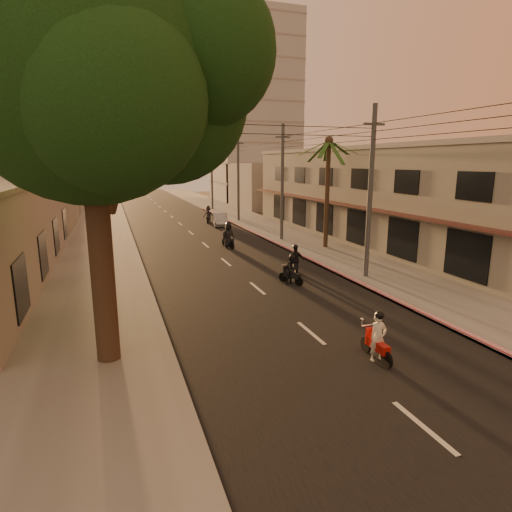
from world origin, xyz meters
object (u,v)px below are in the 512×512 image
object	(u,v)px
parked_car	(220,220)
palm_tree	(329,147)
broadleaf_tree	(102,76)
scooter_mid_a	(292,271)
scooter_mid_b	(295,260)
scooter_far_a	(228,236)
scooter_far_b	(208,215)
scooter_red	(378,339)

from	to	relation	value
parked_car	palm_tree	bearing A→B (deg)	-60.94
broadleaf_tree	palm_tree	bearing A→B (deg)	43.48
broadleaf_tree	scooter_mid_a	world-z (taller)	broadleaf_tree
scooter_mid_b	scooter_far_a	size ratio (longest dim) A/B	0.86
scooter_mid_a	scooter_far_b	world-z (taller)	scooter_far_b
palm_tree	scooter_mid_b	distance (m)	10.10
palm_tree	scooter_mid_b	world-z (taller)	palm_tree
scooter_far_b	palm_tree	bearing A→B (deg)	-50.52
parked_car	scooter_far_b	bearing A→B (deg)	114.55
scooter_mid_a	scooter_far_b	bearing A→B (deg)	62.81
palm_tree	parked_car	world-z (taller)	palm_tree
scooter_far_a	parked_car	world-z (taller)	scooter_far_a
palm_tree	scooter_far_a	world-z (taller)	palm_tree
scooter_red	scooter_far_b	bearing A→B (deg)	87.63
broadleaf_tree	scooter_red	xyz separation A→B (m)	(7.61, -2.78, -7.76)
scooter_mid_b	scooter_far_b	world-z (taller)	scooter_far_b
broadleaf_tree	scooter_mid_b	distance (m)	14.59
broadleaf_tree	scooter_red	world-z (taller)	broadleaf_tree
scooter_mid_b	palm_tree	bearing A→B (deg)	67.89
scooter_red	scooter_far_a	size ratio (longest dim) A/B	0.86
scooter_mid_a	scooter_far_a	world-z (taller)	scooter_far_a
scooter_far_a	parked_car	size ratio (longest dim) A/B	0.49
palm_tree	parked_car	xyz separation A→B (m)	(-4.46, 13.36, -6.53)
scooter_far_a	palm_tree	bearing A→B (deg)	-28.95
scooter_far_a	scooter_far_b	xyz separation A→B (m)	(1.56, 13.45, -0.05)
scooter_mid_a	scooter_mid_b	world-z (taller)	scooter_mid_b
scooter_red	broadleaf_tree	bearing A→B (deg)	160.95
scooter_mid_b	scooter_far_a	distance (m)	8.50
palm_tree	parked_car	distance (m)	15.52
scooter_red	parked_car	world-z (taller)	scooter_red
parked_car	scooter_mid_b	bearing A→B (deg)	-81.19
scooter_mid_a	parked_car	xyz separation A→B (m)	(1.62, 21.18, -0.10)
broadleaf_tree	scooter_mid_b	bearing A→B (deg)	39.58
broadleaf_tree	palm_tree	distance (m)	20.18
parked_car	scooter_red	bearing A→B (deg)	-84.25
broadleaf_tree	scooter_mid_b	size ratio (longest dim) A/B	7.19
scooter_mid_b	scooter_far_b	bearing A→B (deg)	108.27
scooter_mid_b	parked_car	size ratio (longest dim) A/B	0.42
broadleaf_tree	palm_tree	xyz separation A→B (m)	(14.61, 13.86, -1.33)
scooter_mid_b	parked_car	bearing A→B (deg)	106.44
scooter_mid_a	scooter_mid_b	xyz separation A→B (m)	(1.02, 1.86, 0.04)
scooter_mid_a	scooter_red	bearing A→B (deg)	-120.76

